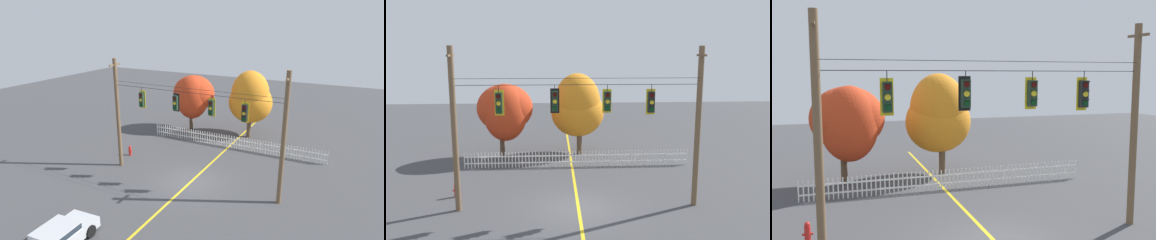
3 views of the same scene
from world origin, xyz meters
The scene contains 12 objects.
ground centered at (0.00, 0.00, 0.00)m, with size 80.00×80.00×0.00m, color #424244.
lane_centerline_stripe centered at (0.00, 0.00, 0.00)m, with size 0.16×36.00×0.01m, color gold.
signal_support_span centered at (0.00, 0.00, 4.07)m, with size 12.06×1.10×7.97m.
traffic_signal_northbound_secondary centered at (-3.75, 0.01, 5.30)m, with size 0.43×0.38×1.46m.
traffic_signal_northbound_primary centered at (-1.12, 0.01, 5.38)m, with size 0.43×0.38×1.36m.
traffic_signal_eastbound_side centered at (1.39, 0.01, 5.35)m, with size 0.43×0.38×1.37m.
traffic_signal_westbound_side centered at (3.52, 0.01, 5.30)m, with size 0.43×0.38×1.47m.
white_picket_fence centered at (0.37, 7.01, 0.54)m, with size 15.11×0.06×1.07m.
autumn_maple_near_fence centered at (-4.70, 9.64, 3.53)m, with size 4.02×3.76×5.45m.
autumn_maple_mid centered at (0.59, 10.68, 3.51)m, with size 3.99×3.59×6.11m.
parked_car centered at (-2.62, -8.89, 0.60)m, with size 2.04×4.04×1.15m.
fire_hydrant centered at (-6.44, 1.84, 0.40)m, with size 0.38×0.22×0.82m.
Camera 1 is at (9.33, -18.22, 10.72)m, focal length 31.45 mm.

